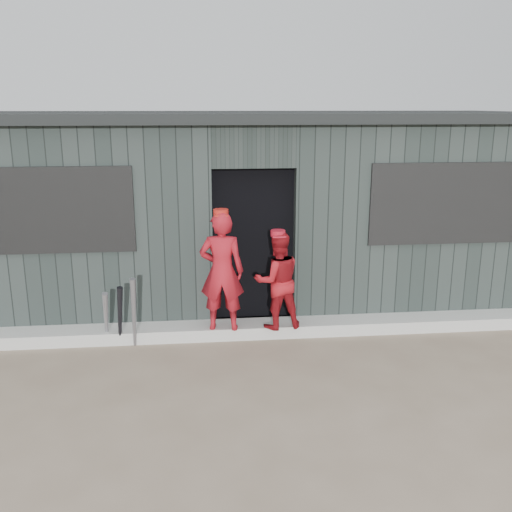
{
  "coord_description": "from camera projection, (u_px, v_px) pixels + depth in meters",
  "views": [
    {
      "loc": [
        -0.66,
        -4.63,
        2.72
      ],
      "look_at": [
        0.0,
        1.8,
        1.0
      ],
      "focal_mm": 40.0,
      "sensor_mm": 36.0,
      "label": 1
    }
  ],
  "objects": [
    {
      "name": "ground",
      "position": [
        276.0,
        412.0,
        5.22
      ],
      "size": [
        80.0,
        80.0,
        0.0
      ],
      "primitive_type": "plane",
      "color": "#746250",
      "rests_on": "ground"
    },
    {
      "name": "curb",
      "position": [
        256.0,
        329.0,
        6.95
      ],
      "size": [
        8.0,
        0.36,
        0.15
      ],
      "primitive_type": "cube",
      "color": "#ABABA6",
      "rests_on": "ground"
    },
    {
      "name": "bat_left",
      "position": [
        106.0,
        318.0,
        6.56
      ],
      "size": [
        0.13,
        0.3,
        0.68
      ],
      "primitive_type": "cone",
      "rotation": [
        0.33,
        0.0,
        0.23
      ],
      "color": "gray",
      "rests_on": "ground"
    },
    {
      "name": "bat_mid",
      "position": [
        134.0,
        313.0,
        6.47
      ],
      "size": [
        0.12,
        0.24,
        0.87
      ],
      "primitive_type": "cone",
      "rotation": [
        0.19,
        0.0,
        0.22
      ],
      "color": "gray",
      "rests_on": "ground"
    },
    {
      "name": "bat_right",
      "position": [
        120.0,
        316.0,
        6.51
      ],
      "size": [
        0.15,
        0.24,
        0.76
      ],
      "primitive_type": "cone",
      "rotation": [
        0.21,
        0.0,
        0.38
      ],
      "color": "black",
      "rests_on": "ground"
    },
    {
      "name": "player_red_left",
      "position": [
        222.0,
        271.0,
        6.58
      ],
      "size": [
        0.55,
        0.4,
        1.41
      ],
      "primitive_type": "imported",
      "rotation": [
        0.0,
        0.0,
        3.01
      ],
      "color": "maroon",
      "rests_on": "curb"
    },
    {
      "name": "player_red_right",
      "position": [
        277.0,
        281.0,
        6.66
      ],
      "size": [
        0.62,
        0.52,
        1.16
      ],
      "primitive_type": "imported",
      "rotation": [
        0.0,
        0.0,
        3.29
      ],
      "color": "maroon",
      "rests_on": "curb"
    },
    {
      "name": "player_grey_back",
      "position": [
        283.0,
        265.0,
        7.36
      ],
      "size": [
        0.73,
        0.52,
        1.42
      ],
      "primitive_type": "imported",
      "rotation": [
        0.0,
        0.0,
        3.05
      ],
      "color": "#A7A7A7",
      "rests_on": "ground"
    },
    {
      "name": "dugout",
      "position": [
        244.0,
        207.0,
        8.26
      ],
      "size": [
        8.3,
        3.3,
        2.62
      ],
      "color": "black",
      "rests_on": "ground"
    }
  ]
}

